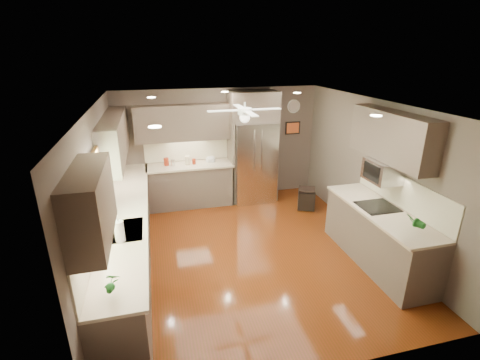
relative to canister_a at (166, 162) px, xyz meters
name	(u,v)px	position (x,y,z in m)	size (l,w,h in m)	color
floor	(249,251)	(1.21, -2.25, -1.02)	(5.00, 5.00, 0.00)	#50260A
ceiling	(250,105)	(1.21, -2.25, 1.48)	(5.00, 5.00, 0.00)	white
wall_back	(219,145)	(1.21, 0.25, 0.23)	(4.50, 4.50, 0.00)	brown
wall_front	(320,276)	(1.21, -4.75, 0.23)	(4.50, 4.50, 0.00)	brown
wall_left	(100,198)	(-1.04, -2.25, 0.23)	(5.00, 5.00, 0.00)	brown
wall_right	(373,172)	(3.46, -2.25, 0.23)	(5.00, 5.00, 0.00)	brown
canister_a	(166,162)	(0.00, 0.00, 0.00)	(0.11, 0.11, 0.17)	maroon
canister_b	(173,163)	(0.14, -0.05, -0.01)	(0.09, 0.09, 0.13)	silver
canister_c	(188,160)	(0.45, -0.04, 0.01)	(0.12, 0.12, 0.19)	#C5B594
canister_d	(194,161)	(0.58, -0.06, -0.02)	(0.08, 0.08, 0.12)	maroon
soap_bottle	(113,217)	(-0.88, -2.47, 0.01)	(0.08, 0.08, 0.17)	white
potted_plant_left	(112,282)	(-0.75, -4.12, 0.06)	(0.15, 0.10, 0.29)	#19581C
potted_plant_right	(415,221)	(3.11, -3.76, 0.07)	(0.16, 0.13, 0.30)	#19581C
bowl	(211,161)	(0.96, -0.02, -0.05)	(0.22, 0.22, 0.05)	#C5B594
left_run	(128,236)	(-0.75, -2.10, -0.54)	(0.65, 4.70, 1.45)	#50463A
back_run	(190,184)	(0.48, -0.05, -0.54)	(1.85, 0.65, 1.45)	#50463A
uppers	(196,138)	(0.46, -1.54, 0.85)	(4.50, 4.70, 0.95)	#50463A
window	(95,191)	(-1.02, -2.75, 0.53)	(0.05, 1.12, 0.92)	#BFF2B2
sink	(124,232)	(-0.73, -2.75, -0.11)	(0.50, 0.70, 0.32)	silver
refrigerator	(253,149)	(1.91, -0.09, 0.17)	(1.06, 0.75, 2.45)	silver
right_run	(378,235)	(3.13, -3.05, -0.54)	(0.70, 2.20, 1.45)	#50463A
microwave	(383,171)	(3.23, -2.80, 0.46)	(0.43, 0.55, 0.34)	silver
ceiling_fan	(245,113)	(1.21, -1.95, 1.31)	(1.18, 1.18, 0.32)	white
recessed_lights	(241,102)	(1.17, -1.85, 1.47)	(2.84, 3.14, 0.01)	white
wall_clock	(294,106)	(2.96, 0.23, 1.03)	(0.30, 0.03, 0.30)	white
framed_print	(293,128)	(2.96, 0.23, 0.53)	(0.36, 0.03, 0.30)	black
stool	(306,199)	(2.88, -0.91, -0.78)	(0.47, 0.47, 0.45)	black
paper_towel	(119,231)	(-0.75, -3.04, 0.06)	(0.12, 0.12, 0.31)	white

